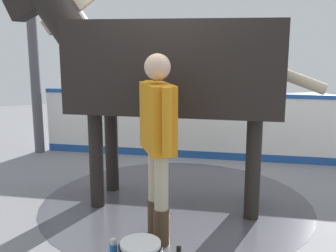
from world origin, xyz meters
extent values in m
cube|color=gray|center=(0.00, 0.00, -0.01)|extent=(16.00, 16.00, 0.02)
cylinder|color=#4C4C54|center=(0.16, -0.22, 0.00)|extent=(3.12, 3.12, 0.00)
cube|color=white|center=(-1.49, 0.70, 0.50)|extent=(2.51, 4.44, 1.00)
cube|color=#1E4C99|center=(-1.49, 0.70, 1.03)|extent=(2.53, 4.45, 0.06)
cube|color=#1E4C99|center=(-1.49, 0.70, 0.06)|extent=(2.52, 4.44, 0.12)
cylinder|color=#4C4C51|center=(-2.64, -1.68, 1.59)|extent=(0.16, 0.16, 3.18)
cube|color=black|center=(0.16, -0.22, 1.58)|extent=(1.95, 2.45, 0.97)
cylinder|color=black|center=(-0.03, -1.10, 0.55)|extent=(0.16, 0.16, 1.09)
cylinder|color=black|center=(-0.49, -0.84, 0.55)|extent=(0.16, 0.16, 1.09)
cylinder|color=black|center=(0.81, 0.40, 0.55)|extent=(0.16, 0.16, 1.09)
cylinder|color=black|center=(0.34, 0.66, 0.55)|extent=(0.16, 0.16, 1.09)
cylinder|color=black|center=(-0.44, -1.30, 2.03)|extent=(0.77, 0.90, 0.87)
cube|color=#C6B793|center=(-0.44, -1.30, 2.18)|extent=(0.37, 0.60, 0.53)
cylinder|color=#C6B793|center=(0.76, 0.86, 1.48)|extent=(0.45, 0.67, 0.35)
cylinder|color=#47331E|center=(0.84, -0.67, 0.17)|extent=(0.15, 0.15, 0.35)
cylinder|color=#C6B793|center=(0.84, -0.67, 0.61)|extent=(0.13, 0.13, 0.52)
cylinder|color=#47331E|center=(1.07, -0.68, 0.17)|extent=(0.15, 0.15, 0.35)
cylinder|color=#C6B793|center=(1.07, -0.68, 0.61)|extent=(0.13, 0.13, 0.52)
cube|color=orange|center=(0.95, -0.68, 1.18)|extent=(0.51, 0.23, 0.62)
cylinder|color=orange|center=(0.65, -0.67, 1.19)|extent=(0.09, 0.09, 0.58)
cylinder|color=orange|center=(1.26, -0.68, 1.19)|extent=(0.09, 0.09, 0.58)
sphere|color=beige|center=(0.95, -0.68, 1.63)|extent=(0.24, 0.24, 0.24)
cylinder|color=white|center=(1.59, -1.01, 0.31)|extent=(0.32, 0.32, 0.03)
cylinder|color=black|center=(1.55, -0.68, 0.20)|extent=(0.04, 0.04, 0.04)
cylinder|color=white|center=(1.32, -1.18, 0.23)|extent=(0.05, 0.05, 0.05)
camera|label=1|loc=(4.48, -1.73, 1.88)|focal=44.55mm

